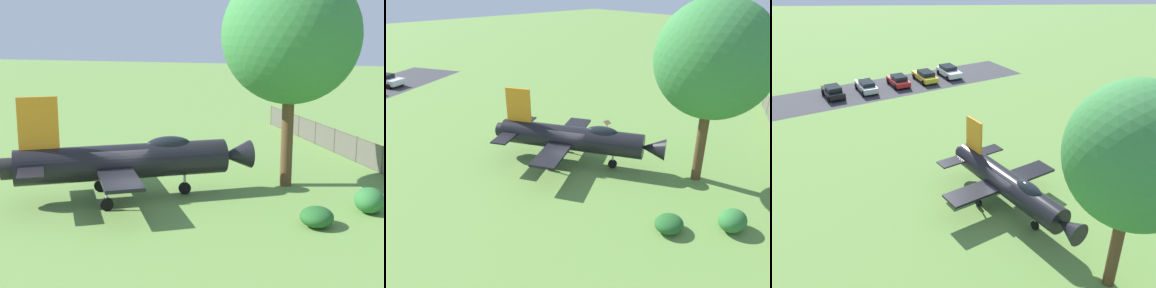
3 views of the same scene
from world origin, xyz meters
TOP-DOWN VIEW (x-y plane):
  - ground_plane at (0.00, 0.00)m, footprint 200.00×200.00m
  - display_jet at (-0.20, 0.32)m, footprint 8.63×11.28m
  - shade_tree at (-4.57, 7.16)m, footprint 6.46×6.93m
  - shrub_near_fence at (-1.26, 11.28)m, footprint 1.65×1.34m
  - shrub_by_tree at (1.23, 9.14)m, footprint 1.59×1.40m
  - info_plaque at (-5.54, -1.80)m, footprint 0.60×0.40m

SIDE VIEW (x-z plane):
  - ground_plane at x=0.00m, z-range 0.00..0.00m
  - shrub_by_tree at x=1.23m, z-range 0.00..0.82m
  - shrub_near_fence at x=-1.26m, z-range 0.00..1.11m
  - info_plaque at x=-5.54m, z-range 0.28..1.43m
  - display_jet at x=-0.20m, z-range -0.64..4.42m
  - shade_tree at x=-4.57m, z-range 2.11..13.24m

